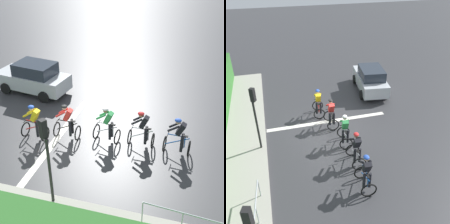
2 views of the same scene
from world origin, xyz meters
TOP-DOWN VIEW (x-y plane):
  - ground_plane at (0.00, 0.00)m, footprint 80.00×80.00m
  - sidewalk_kerb at (4.96, 2.00)m, footprint 2.80×21.55m
  - road_marking_stop_line at (0.00, -0.62)m, footprint 7.00×0.30m
  - cyclist_lead at (-0.30, 4.68)m, footprint 0.74×1.12m
  - cyclist_second at (-0.41, 3.14)m, footprint 0.69×1.09m
  - cyclist_mid at (-0.35, 1.61)m, footprint 0.83×1.17m
  - cyclist_fourth at (-0.09, -0.15)m, footprint 0.70×1.09m
  - cyclist_trailing at (0.36, -1.50)m, footprint 0.79×1.14m
  - car_silver at (-3.86, -3.77)m, footprint 2.31×4.30m
  - traffic_light_near_crossing at (3.78, 0.85)m, footprint 0.27×0.29m

SIDE VIEW (x-z plane):
  - ground_plane at x=0.00m, z-range 0.00..0.00m
  - road_marking_stop_line at x=0.00m, z-range 0.00..0.01m
  - sidewalk_kerb at x=4.96m, z-range 0.00..0.12m
  - cyclist_lead at x=-0.30m, z-range -0.03..1.63m
  - cyclist_second at x=-0.41m, z-range -0.03..1.63m
  - cyclist_mid at x=-0.35m, z-range -0.03..1.63m
  - cyclist_fourth at x=-0.09m, z-range -0.03..1.63m
  - cyclist_trailing at x=0.36m, z-range -0.03..1.63m
  - car_silver at x=-3.86m, z-range -0.01..1.75m
  - traffic_light_near_crossing at x=3.78m, z-range 0.55..3.89m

